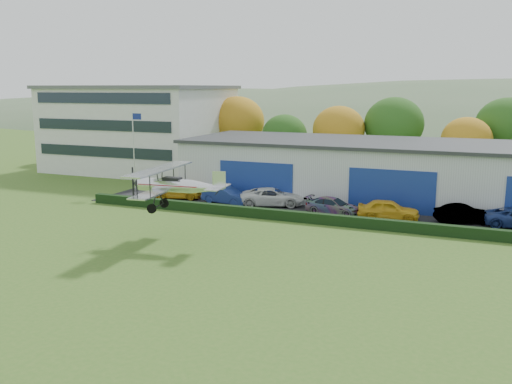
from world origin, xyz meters
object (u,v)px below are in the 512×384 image
at_px(office_block, 141,128).
at_px(biplane, 174,184).
at_px(hangar, 402,171).
at_px(car_4, 388,210).
at_px(car_0, 177,190).
at_px(car_2, 272,197).
at_px(car_3, 333,206).
at_px(flagpole, 134,143).
at_px(car_1, 227,196).
at_px(car_5, 465,214).

xyz_separation_m(office_block, biplane, (21.17, -27.41, -1.26)).
distance_m(hangar, car_4, 8.85).
height_order(car_0, car_4, car_4).
bearing_deg(hangar, biplane, -120.13).
relative_size(car_2, car_3, 1.20).
height_order(hangar, flagpole, flagpole).
height_order(office_block, flagpole, office_block).
distance_m(car_0, biplane, 14.91).
relative_size(car_1, biplane, 0.59).
xyz_separation_m(car_0, car_1, (5.26, -0.39, -0.04)).
xyz_separation_m(car_0, car_2, (9.22, 0.51, -0.01)).
xyz_separation_m(car_1, biplane, (2.06, -12.22, 3.16)).
relative_size(hangar, car_4, 8.66).
height_order(flagpole, car_5, flagpole).
height_order(flagpole, car_0, flagpole).
xyz_separation_m(car_2, car_5, (15.68, -0.32, -0.06)).
relative_size(car_0, biplane, 0.60).
bearing_deg(car_4, car_5, -87.94).
distance_m(car_0, car_2, 9.24).
bearing_deg(office_block, car_5, -20.65).
relative_size(car_2, biplane, 0.73).
distance_m(hangar, car_0, 20.75).
distance_m(car_3, biplane, 14.60).
distance_m(office_block, car_5, 41.65).
relative_size(office_block, biplane, 2.70).
distance_m(flagpole, biplane, 19.46).
relative_size(flagpole, car_5, 1.85).
relative_size(car_0, car_4, 0.98).
distance_m(office_block, car_3, 32.96).
height_order(car_2, car_5, car_2).
height_order(car_4, car_5, car_4).
bearing_deg(car_0, car_4, -108.41).
bearing_deg(biplane, car_2, 76.36).
bearing_deg(flagpole, car_3, -6.60).
height_order(office_block, car_5, office_block).
xyz_separation_m(hangar, car_4, (0.24, -8.66, -1.81)).
xyz_separation_m(hangar, car_5, (5.75, -7.58, -1.89)).
xyz_separation_m(hangar, office_block, (-33.00, 7.02, 2.56)).
xyz_separation_m(car_1, car_3, (9.69, -0.21, -0.08)).
bearing_deg(car_5, car_1, 72.13).
distance_m(car_2, car_3, 5.84).
bearing_deg(office_block, car_3, -28.12).
relative_size(hangar, office_block, 1.97).
bearing_deg(car_3, biplane, 154.19).
height_order(car_1, car_4, car_4).
bearing_deg(car_2, biplane, 151.14).
xyz_separation_m(hangar, car_2, (-9.93, -7.26, -1.84)).
height_order(car_0, car_2, car_0).
bearing_deg(car_3, car_2, 85.62).
xyz_separation_m(car_3, car_5, (9.95, 0.79, 0.04)).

